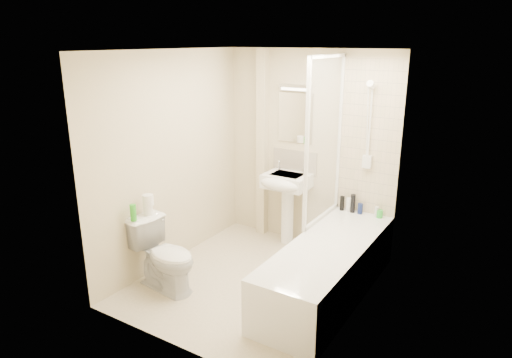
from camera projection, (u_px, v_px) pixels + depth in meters
The scene contains 25 objects.
floor at pixel (254, 282), 4.89m from camera, with size 2.50×2.50×0.00m, color beige.
wall_back at pixel (309, 150), 5.56m from camera, with size 2.20×0.02×2.40m, color beige.
wall_left at pixel (171, 160), 5.10m from camera, with size 0.02×2.50×2.40m, color beige.
wall_right at pixel (361, 194), 3.99m from camera, with size 0.02×2.50×2.40m, color beige.
ceiling at pixel (254, 50), 4.19m from camera, with size 2.20×2.50×0.02m, color white.
tile_back at pixel (370, 139), 5.10m from camera, with size 0.70×0.01×1.75m, color beige.
tile_right at pixel (369, 164), 4.09m from camera, with size 0.01×2.10×1.75m, color beige.
pipe_boxing at pixel (263, 145), 5.82m from camera, with size 0.12×0.12×2.40m, color beige.
splashback at pixel (295, 162), 5.69m from camera, with size 0.60×0.01×0.30m, color beige.
mirror at pixel (296, 118), 5.53m from camera, with size 0.46×0.01×0.60m, color white.
strip_light at pixel (296, 87), 5.40m from camera, with size 0.42×0.07×0.07m, color silver.
bathtub at pixel (328, 268), 4.59m from camera, with size 0.70×2.10×0.55m.
shower_screen at pixel (325, 140), 4.91m from camera, with size 0.04×0.92×1.80m.
shower_fixture at pixel (369, 129), 5.03m from camera, with size 0.10×0.16×0.99m.
pedestal_sink at pixel (285, 189), 5.59m from camera, with size 0.54×0.49×1.04m.
bottle_black_a at pixel (342, 203), 5.40m from camera, with size 0.05×0.05×0.17m, color black.
bottle_white_a at pixel (349, 205), 5.36m from camera, with size 0.06×0.06×0.16m, color white.
bottle_black_b at pixel (353, 203), 5.32m from camera, with size 0.06×0.06×0.22m, color black.
bottle_blue at pixel (360, 209), 5.29m from camera, with size 0.06×0.06×0.13m, color navy.
bottle_white_b at pixel (377, 212), 5.19m from camera, with size 0.05×0.05×0.12m, color silver.
bottle_green at pixel (380, 214), 5.18m from camera, with size 0.07×0.07×0.09m, color green.
toilet at pixel (165, 255), 4.68m from camera, with size 0.77×0.50×0.74m, color white.
toilet_roll_lower at pixel (148, 210), 4.74m from camera, with size 0.10×0.10×0.11m, color white.
toilet_roll_upper at pixel (148, 200), 4.70m from camera, with size 0.11×0.11×0.11m, color white.
green_bottle at pixel (133, 213), 4.57m from camera, with size 0.06×0.06×0.17m, color green.
Camera 1 is at (2.31, -3.69, 2.49)m, focal length 32.00 mm.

